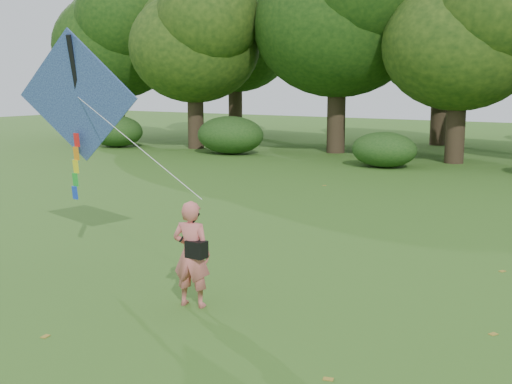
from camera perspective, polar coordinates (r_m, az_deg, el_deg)
The scene contains 6 objects.
ground at distance 9.69m, azimuth -4.22°, elevation -10.73°, with size 100.00×100.00×0.00m, color #265114.
man_kite_flyer at distance 9.79m, azimuth -5.75°, elevation -5.50°, with size 0.60×0.39×1.64m, color #D56864.
crossbody_bag at distance 9.67m, azimuth -5.33°, elevation -5.03°, with size 0.43×0.20×0.68m.
flying_kite at distance 12.67m, azimuth -15.57°, elevation 7.97°, with size 5.03×1.52×3.24m.
shrub_band at distance 25.74m, azimuth 18.55°, elevation 3.60°, with size 39.15×3.22×1.88m.
fallen_leaves at distance 11.52m, azimuth 12.96°, elevation -7.58°, with size 9.70×15.05×0.01m.
Camera 1 is at (5.47, -7.25, 3.39)m, focal length 45.00 mm.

